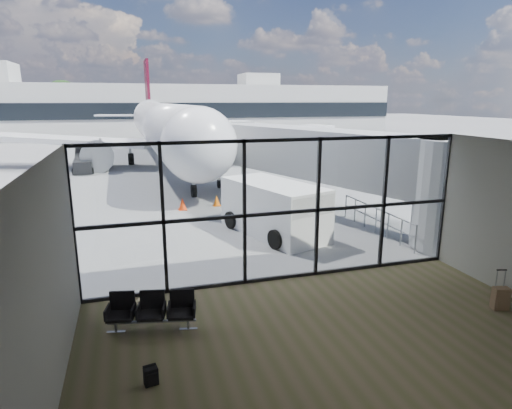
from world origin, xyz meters
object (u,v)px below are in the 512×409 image
suitcase (501,298)px  backpack (151,376)px  belt_loader (83,165)px  airliner (163,127)px  seating_row (152,309)px  service_van (275,208)px

suitcase → backpack: bearing=-162.0°
backpack → belt_loader: (-3.70, 28.33, 0.38)m
backpack → suitcase: size_ratio=0.36×
suitcase → airliner: size_ratio=0.03×
belt_loader → airliner: bearing=29.1°
seating_row → belt_loader: size_ratio=0.57×
seating_row → suitcase: (9.17, -1.71, -0.19)m
backpack → belt_loader: size_ratio=0.11×
suitcase → airliner: bearing=115.7°
seating_row → backpack: seating_row is taller
service_van → airliner: bearing=78.4°
seating_row → airliner: size_ratio=0.05×
backpack → seating_row: bearing=74.9°
suitcase → belt_loader: 30.69m
suitcase → belt_loader: belt_loader is taller
suitcase → airliner: airliner is taller
airliner → service_van: 24.11m
suitcase → service_van: size_ratio=0.20×
airliner → seating_row: bearing=-96.7°
backpack → belt_loader: 28.58m
backpack → suitcase: 9.35m
service_van → belt_loader: bearing=97.8°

